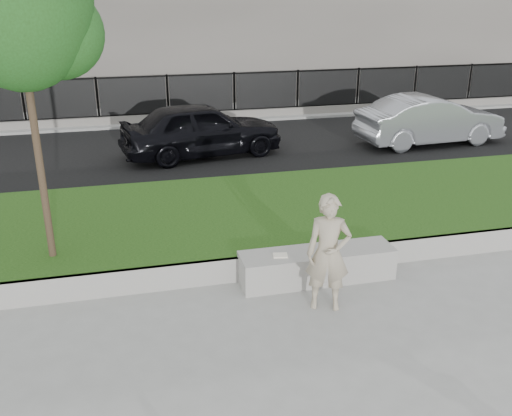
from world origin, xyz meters
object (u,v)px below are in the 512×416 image
object	(u,v)px
man	(328,253)
car_dark	(201,129)
book	(280,255)
car_silver	(430,120)
stone_bench	(317,265)

from	to	relation	value
man	car_dark	size ratio (longest dim) A/B	0.40
book	car_silver	size ratio (longest dim) A/B	0.05
stone_bench	book	xyz separation A→B (m)	(-0.61, -0.04, 0.26)
man	book	xyz separation A→B (m)	(-0.47, 0.75, -0.34)
car_silver	car_dark	bearing A→B (deg)	83.42
man	car_dark	xyz separation A→B (m)	(-0.56, 7.95, -0.09)
stone_bench	book	distance (m)	0.66
stone_bench	car_dark	xyz separation A→B (m)	(-0.70, 7.16, 0.51)
book	car_dark	size ratio (longest dim) A/B	0.05
book	car_dark	bearing A→B (deg)	101.05
man	car_silver	size ratio (longest dim) A/B	0.41
book	car_silver	bearing A→B (deg)	57.55
stone_bench	car_dark	world-z (taller)	car_dark
book	car_silver	world-z (taller)	car_silver
stone_bench	car_dark	size ratio (longest dim) A/B	0.57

